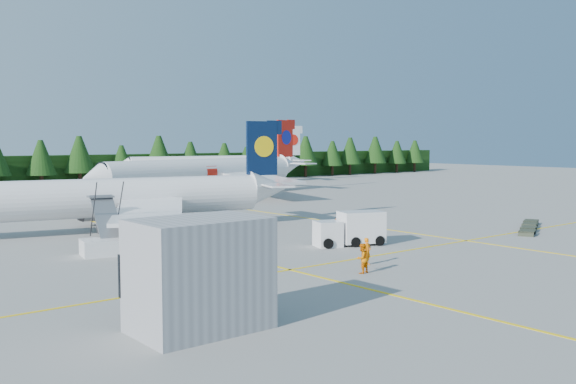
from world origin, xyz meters
TOP-DOWN VIEW (x-y plane):
  - ground at (0.00, 0.00)m, footprint 320.00×320.00m
  - taxi_stripe_a at (-14.00, 20.00)m, footprint 0.25×120.00m
  - taxi_stripe_b at (6.00, 20.00)m, footprint 0.25×120.00m
  - taxi_stripe_cross at (0.00, -6.00)m, footprint 80.00×0.25m
  - treeline_hedge at (0.00, 82.00)m, footprint 220.00×4.00m
  - terminal_building at (-26.00, -14.00)m, footprint 6.00×4.00m
  - airliner_navy at (-17.53, 19.11)m, footprint 36.70×29.89m
  - airliner_red at (10.89, 46.14)m, footprint 42.28×34.48m
  - airliner_far_right at (28.74, 72.19)m, footprint 40.52×10.14m
  - airstairs at (-20.66, 7.59)m, footprint 5.16×7.00m
  - service_truck at (-3.61, -1.23)m, footprint 6.21×4.03m
  - dolly_train at (16.82, -5.71)m, footprint 9.74×5.89m
  - uld_pair at (-19.86, -2.58)m, footprint 4.89×3.44m
  - crew_a at (-8.70, -8.13)m, footprint 0.75×0.54m
  - crew_b at (-11.02, -9.87)m, footprint 1.03×0.84m
  - crew_c at (-1.20, 2.55)m, footprint 0.74×0.91m

SIDE VIEW (x-z plane):
  - ground at x=0.00m, z-range 0.00..0.00m
  - taxi_stripe_a at x=-14.00m, z-range 0.00..0.01m
  - taxi_stripe_b at x=6.00m, z-range 0.00..0.01m
  - taxi_stripe_cross at x=0.00m, z-range 0.00..0.01m
  - dolly_train at x=16.82m, z-range 0.34..0.47m
  - airstairs at x=-20.66m, z-range -1.21..3.07m
  - crew_c at x=-1.20m, z-range 0.00..1.90m
  - crew_a at x=-8.70m, z-range 0.00..1.93m
  - crew_b at x=-11.02m, z-range 0.00..1.99m
  - uld_pair at x=-19.86m, z-range 0.28..1.90m
  - service_truck at x=-3.61m, z-range -0.01..2.80m
  - terminal_building at x=-26.00m, z-range 0.00..5.20m
  - treeline_hedge at x=0.00m, z-range 0.00..6.00m
  - airliner_navy at x=-17.53m, z-range -2.15..8.65m
  - airliner_far_right at x=28.74m, z-range -2.21..9.64m
  - airliner_red at x=10.89m, z-range -2.47..9.92m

